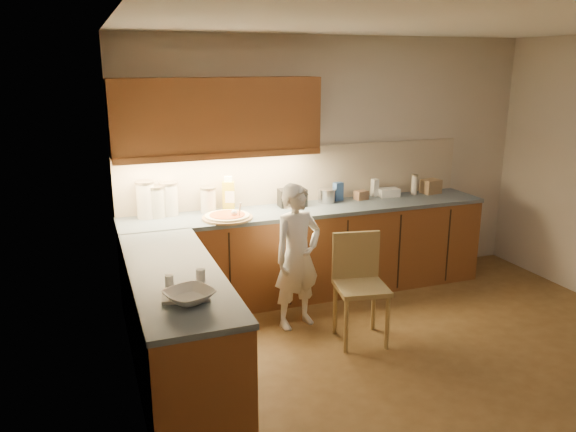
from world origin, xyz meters
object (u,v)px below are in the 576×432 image
at_px(pizza_on_board, 228,217).
at_px(child, 297,257).
at_px(oil_jug, 229,195).
at_px(toaster, 292,198).
at_px(wooden_chair, 359,279).

distance_m(pizza_on_board, child, 0.78).
relative_size(child, oil_jug, 3.85).
distance_m(child, toaster, 0.87).
xyz_separation_m(child, toaster, (0.24, 0.76, 0.35)).
xyz_separation_m(oil_jug, toaster, (0.65, -0.06, -0.07)).
relative_size(wooden_chair, toaster, 3.28).
bearing_deg(pizza_on_board, toaster, 17.92).
relative_size(child, toaster, 4.66).
height_order(wooden_chair, oil_jug, oil_jug).
height_order(wooden_chair, toaster, toaster).
bearing_deg(toaster, wooden_chair, -79.30).
bearing_deg(oil_jug, toaster, -5.11).
bearing_deg(pizza_on_board, oil_jug, 73.06).
distance_m(pizza_on_board, oil_jug, 0.34).
relative_size(pizza_on_board, wooden_chair, 0.51).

